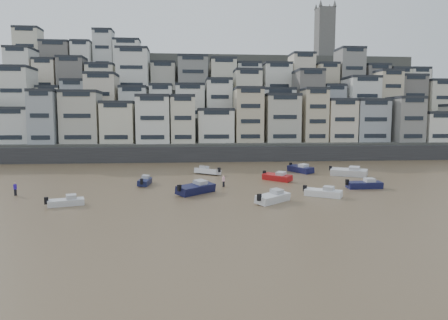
{
  "coord_description": "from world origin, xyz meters",
  "views": [
    {
      "loc": [
        4.51,
        -26.69,
        9.95
      ],
      "look_at": [
        9.66,
        30.0,
        4.0
      ],
      "focal_mm": 32.0,
      "sensor_mm": 36.0,
      "label": 1
    }
  ],
  "objects": [
    {
      "name": "boat_e",
      "position": [
        18.7,
        35.53,
        0.75
      ],
      "size": [
        4.93,
        5.32,
        1.49
      ],
      "primitive_type": null,
      "rotation": [
        0.0,
        0.0,
        -0.86
      ],
      "color": "#AC1517",
      "rests_on": "ground"
    },
    {
      "name": "boat_i",
      "position": [
        25.2,
        44.86,
        0.87
      ],
      "size": [
        4.29,
        6.69,
        1.74
      ],
      "primitive_type": null,
      "rotation": [
        0.0,
        0.0,
        -1.19
      ],
      "color": "#13143B",
      "rests_on": "ground"
    },
    {
      "name": "boat_a",
      "position": [
        14.5,
        19.15,
        0.75
      ],
      "size": [
        5.34,
        5.03,
        1.51
      ],
      "primitive_type": null,
      "rotation": [
        0.0,
        0.0,
        0.73
      ],
      "color": "silver",
      "rests_on": "ground"
    },
    {
      "name": "person_pink",
      "position": [
        9.65,
        30.53,
        0.87
      ],
      "size": [
        0.44,
        0.44,
        1.74
      ],
      "primitive_type": null,
      "color": "#F6ADBE",
      "rests_on": "ground"
    },
    {
      "name": "hillside",
      "position": [
        14.73,
        104.84,
        13.01
      ],
      "size": [
        141.04,
        66.0,
        50.0
      ],
      "color": "#4C4C47",
      "rests_on": "ground"
    },
    {
      "name": "boat_b",
      "position": [
        21.65,
        22.1,
        0.69
      ],
      "size": [
        5.15,
        4.18,
        1.38
      ],
      "primitive_type": null,
      "rotation": [
        0.0,
        0.0,
        -0.58
      ],
      "color": "white",
      "rests_on": "ground"
    },
    {
      "name": "ground",
      "position": [
        0.0,
        0.0,
        0.0
      ],
      "size": [
        400.0,
        400.0,
        0.0
      ],
      "primitive_type": "plane",
      "color": "brown",
      "rests_on": "ground"
    },
    {
      "name": "boat_h",
      "position": [
        7.96,
        43.9,
        0.74
      ],
      "size": [
        5.28,
        4.93,
        1.49
      ],
      "primitive_type": null,
      "rotation": [
        0.0,
        0.0,
        2.42
      ],
      "color": "silver",
      "rests_on": "ground"
    },
    {
      "name": "person_blue",
      "position": [
        -17.81,
        26.44,
        0.87
      ],
      "size": [
        0.44,
        0.44,
        1.74
      ],
      "primitive_type": null,
      "color": "#2D16A8",
      "rests_on": "ground"
    },
    {
      "name": "boat_f",
      "position": [
        -2.0,
        33.54,
        0.67
      ],
      "size": [
        2.04,
        5.03,
        1.34
      ],
      "primitive_type": null,
      "rotation": [
        0.0,
        0.0,
        1.48
      ],
      "color": "#151B44",
      "rests_on": "ground"
    },
    {
      "name": "boat_g",
      "position": [
        32.16,
        39.32,
        0.9
      ],
      "size": [
        6.74,
        5.32,
        1.8
      ],
      "primitive_type": null,
      "rotation": [
        0.0,
        0.0,
        -0.56
      ],
      "color": "silver",
      "rests_on": "ground"
    },
    {
      "name": "boat_d",
      "position": [
        29.55,
        27.45,
        0.75
      ],
      "size": [
        5.53,
        1.97,
        1.49
      ],
      "primitive_type": null,
      "rotation": [
        0.0,
        0.0,
        0.03
      ],
      "color": "#141640",
      "rests_on": "ground"
    },
    {
      "name": "boat_j",
      "position": [
        -9.44,
        19.54,
        0.59
      ],
      "size": [
        4.54,
        2.71,
        1.18
      ],
      "primitive_type": null,
      "rotation": [
        0.0,
        0.0,
        0.32
      ],
      "color": "silver",
      "rests_on": "ground"
    },
    {
      "name": "harbor_wall",
      "position": [
        10.0,
        65.0,
        1.75
      ],
      "size": [
        140.0,
        3.0,
        3.5
      ],
      "primitive_type": "cube",
      "color": "#38383A",
      "rests_on": "ground"
    },
    {
      "name": "boat_c",
      "position": [
        5.52,
        25.64,
        0.88
      ],
      "size": [
        6.03,
        6.05,
        1.76
      ],
      "primitive_type": null,
      "rotation": [
        0.0,
        0.0,
        0.79
      ],
      "color": "#12143A",
      "rests_on": "ground"
    }
  ]
}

